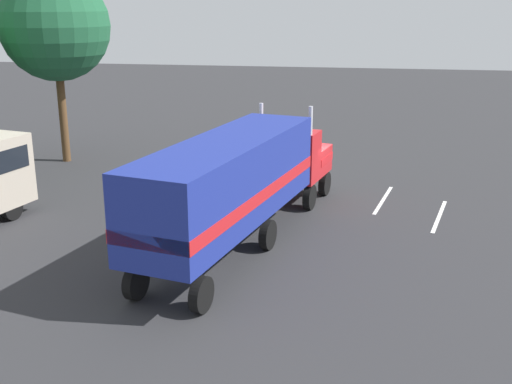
% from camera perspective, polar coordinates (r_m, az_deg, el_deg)
% --- Properties ---
extents(ground_plane, '(120.00, 120.00, 0.00)m').
position_cam_1_polar(ground_plane, '(29.08, 4.54, -0.44)').
color(ground_plane, '#2D2D30').
extents(lane_stripe_near, '(4.35, 1.00, 0.01)m').
position_cam_1_polar(lane_stripe_near, '(29.11, 11.43, -0.70)').
color(lane_stripe_near, silver).
rests_on(lane_stripe_near, ground_plane).
extents(lane_stripe_mid, '(4.33, 1.09, 0.01)m').
position_cam_1_polar(lane_stripe_mid, '(27.49, 16.25, -2.10)').
color(lane_stripe_mid, silver).
rests_on(lane_stripe_mid, ground_plane).
extents(semi_truck, '(14.36, 5.57, 4.50)m').
position_cam_1_polar(semi_truck, '(22.68, -1.40, 1.26)').
color(semi_truck, red).
rests_on(semi_truck, ground_plane).
extents(person_bystander, '(0.40, 0.48, 1.63)m').
position_cam_1_polar(person_bystander, '(23.62, -9.48, -2.47)').
color(person_bystander, black).
rests_on(person_bystander, ground_plane).
extents(tree_center, '(5.83, 5.83, 10.30)m').
position_cam_1_polar(tree_center, '(36.18, -17.72, 14.09)').
color(tree_center, brown).
rests_on(tree_center, ground_plane).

